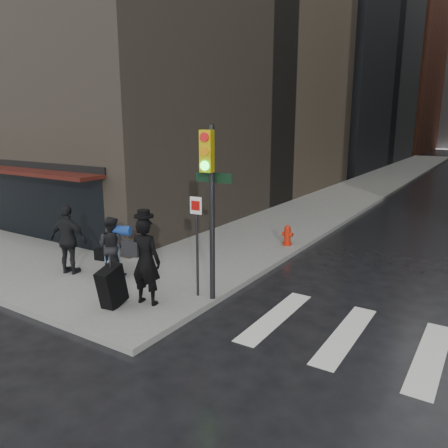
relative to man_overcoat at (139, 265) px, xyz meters
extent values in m
plane|color=black|center=(-0.66, 0.35, -1.10)|extent=(140.00, 140.00, 0.00)
cube|color=slate|center=(-0.66, 27.35, -1.03)|extent=(4.00, 50.00, 0.15)
cube|color=silver|center=(2.84, 1.35, -1.10)|extent=(0.50, 3.00, 0.01)
cube|color=silver|center=(4.44, 1.35, -1.10)|extent=(0.50, 3.00, 0.01)
cube|color=silver|center=(6.04, 1.35, -1.10)|extent=(0.50, 3.00, 0.01)
cube|color=#582D1E|center=(-13.66, 62.35, 11.90)|extent=(22.00, 20.00, 26.00)
cube|color=black|center=(-7.66, 2.40, 0.30)|extent=(8.00, 0.12, 2.60)
cube|color=#39120D|center=(-7.66, 1.90, 1.55)|extent=(8.40, 1.10, 0.12)
cube|color=black|center=(-7.66, 2.33, 1.72)|extent=(8.40, 0.08, 0.22)
imported|color=black|center=(0.11, 0.12, 0.08)|extent=(0.82, 0.60, 2.06)
cylinder|color=black|center=(0.11, 0.12, 1.13)|extent=(0.44, 0.44, 0.06)
cylinder|color=black|center=(0.11, 0.12, 1.19)|extent=(0.28, 0.28, 0.17)
cube|color=black|center=(-0.22, 0.00, 0.35)|extent=(0.46, 0.20, 0.36)
cube|color=black|center=(-0.43, -0.45, -0.47)|extent=(0.46, 0.84, 1.04)
cylinder|color=black|center=(-0.43, -0.45, 0.08)|extent=(0.04, 0.04, 0.48)
imported|color=black|center=(-1.99, 1.05, -0.13)|extent=(0.91, 0.78, 1.65)
cube|color=black|center=(-2.41, 1.13, -0.46)|extent=(0.54, 0.36, 0.31)
cylinder|color=navy|center=(-1.75, 1.22, 0.31)|extent=(0.56, 0.43, 0.26)
imported|color=black|center=(-3.10, 0.53, 0.01)|extent=(1.22, 0.75, 1.93)
cylinder|color=black|center=(1.24, 1.17, 1.08)|extent=(0.12, 0.12, 4.08)
cube|color=gold|center=(1.27, 0.95, 2.56)|extent=(0.30, 0.21, 0.92)
cylinder|color=red|center=(1.28, 0.85, 2.87)|extent=(0.21, 0.07, 0.20)
cylinder|color=orange|center=(1.28, 0.85, 2.56)|extent=(0.21, 0.07, 0.20)
cylinder|color=#19E533|center=(1.28, 0.85, 2.25)|extent=(0.21, 0.07, 0.20)
cylinder|color=black|center=(0.84, 1.13, 0.27)|extent=(0.06, 0.06, 2.45)
cube|color=white|center=(0.84, 1.10, 1.29)|extent=(0.31, 0.05, 0.41)
cube|color=black|center=(1.24, 1.25, 1.95)|extent=(0.92, 0.12, 0.22)
cylinder|color=#B41F0B|center=(0.82, 6.40, -0.91)|extent=(0.31, 0.31, 0.10)
cylinder|color=#B41F0B|center=(0.82, 6.40, -0.67)|extent=(0.23, 0.23, 0.58)
sphere|color=#B41F0B|center=(0.82, 6.40, -0.36)|extent=(0.21, 0.21, 0.21)
cylinder|color=#B41F0B|center=(0.82, 6.40, -0.57)|extent=(0.39, 0.14, 0.13)
camera|label=1|loc=(6.75, -6.96, 3.19)|focal=35.00mm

